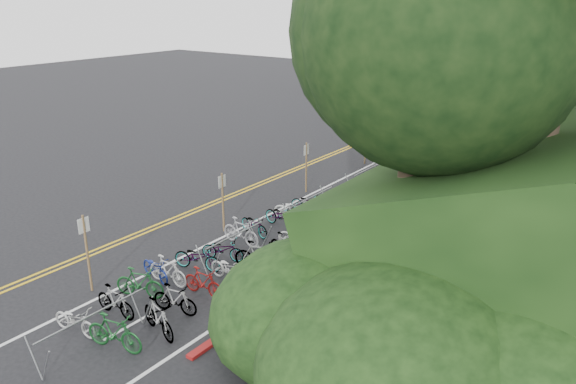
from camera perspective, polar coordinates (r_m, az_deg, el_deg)
name	(u,v)px	position (r m, az deg, el deg)	size (l,w,h in m)	color
ground	(115,273)	(20.82, -17.14, -7.83)	(120.00, 120.00, 0.00)	black
road_markings	(296,197)	(27.05, 0.81, -0.49)	(7.47, 80.00, 0.01)	gold
red_curb	(410,207)	(26.28, 12.30, -1.47)	(0.25, 28.00, 0.10)	maroon
bike_rack_front	(93,323)	(16.43, -19.16, -12.47)	(1.12, 3.43, 1.13)	gray
bike_racks_rest	(369,174)	(27.96, 8.24, 1.81)	(1.14, 23.00, 1.17)	gray
signpost_near	(87,248)	(19.24, -19.77, -5.41)	(0.08, 0.40, 2.68)	brown
signposts_rest	(338,151)	(29.76, 5.13, 4.18)	(0.08, 18.40, 2.50)	brown
bike_front	(155,268)	(19.81, -13.32, -7.53)	(1.60, 0.56, 0.84)	navy
bike_valet	(239,250)	(20.51, -4.98, -5.88)	(3.26, 13.64, 1.09)	beige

